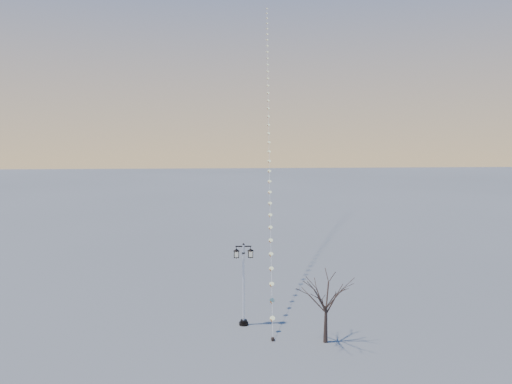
{
  "coord_description": "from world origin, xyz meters",
  "views": [
    {
      "loc": [
        -0.73,
        -27.76,
        12.93
      ],
      "look_at": [
        1.65,
        8.62,
        8.46
      ],
      "focal_mm": 33.93,
      "sensor_mm": 36.0,
      "label": 1
    }
  ],
  "objects": [
    {
      "name": "bare_tree",
      "position": [
        5.45,
        0.58,
        2.95
      ],
      "size": [
        2.56,
        2.56,
        4.25
      ],
      "rotation": [
        0.0,
        0.0,
        -0.26
      ],
      "color": "#33251E",
      "rests_on": "ground"
    },
    {
      "name": "kite_train",
      "position": [
        4.08,
        24.91,
        16.04
      ],
      "size": [
        4.34,
        48.45,
        32.24
      ],
      "rotation": [
        0.0,
        0.0,
        0.05
      ],
      "color": "black",
      "rests_on": "ground"
    },
    {
      "name": "street_lamp",
      "position": [
        0.49,
        3.65,
        3.13
      ],
      "size": [
        1.44,
        0.63,
        5.65
      ],
      "rotation": [
        0.0,
        0.0,
        -0.01
      ],
      "color": "black",
      "rests_on": "ground"
    },
    {
      "name": "ground",
      "position": [
        0.0,
        0.0,
        0.0
      ],
      "size": [
        300.0,
        300.0,
        0.0
      ],
      "primitive_type": "plane",
      "color": "slate",
      "rests_on": "ground"
    }
  ]
}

